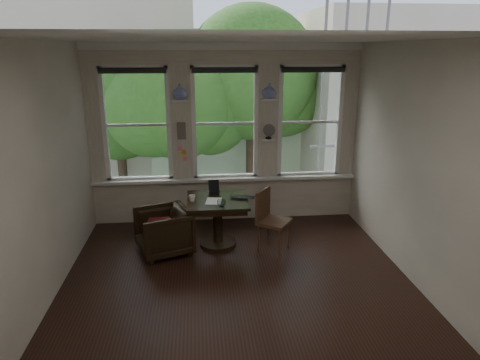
{
  "coord_description": "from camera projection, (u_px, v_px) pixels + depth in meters",
  "views": [
    {
      "loc": [
        -0.46,
        -4.87,
        2.89
      ],
      "look_at": [
        0.12,
        0.9,
        1.11
      ],
      "focal_mm": 32.0,
      "sensor_mm": 36.0,
      "label": 1
    }
  ],
  "objects": [
    {
      "name": "wall_back",
      "position": [
        225.0,
        135.0,
        7.23
      ],
      "size": [
        4.5,
        0.0,
        4.5
      ],
      "primitive_type": "plane",
      "rotation": [
        1.57,
        0.0,
        0.0
      ],
      "color": "beige",
      "rests_on": "ground"
    },
    {
      "name": "side_chair_right",
      "position": [
        274.0,
        221.0,
        6.3
      ],
      "size": [
        0.59,
        0.59,
        0.92
      ],
      "primitive_type": null,
      "rotation": [
        0.0,
        0.0,
        0.96
      ],
      "color": "#3F2C16",
      "rests_on": "ground"
    },
    {
      "name": "papers",
      "position": [
        214.0,
        201.0,
        6.29
      ],
      "size": [
        0.26,
        0.33,
        0.0
      ],
      "primitive_type": "cube",
      "rotation": [
        0.0,
        0.0,
        -0.15
      ],
      "color": "silver",
      "rests_on": "table"
    },
    {
      "name": "window_right",
      "position": [
        309.0,
        122.0,
        7.31
      ],
      "size": [
        1.1,
        0.12,
        1.9
      ],
      "primitive_type": null,
      "color": "white",
      "rests_on": "ground"
    },
    {
      "name": "laptop",
      "position": [
        242.0,
        199.0,
        6.35
      ],
      "size": [
        0.41,
        0.32,
        0.03
      ],
      "primitive_type": "imported",
      "rotation": [
        0.0,
        0.0,
        -0.26
      ],
      "color": "black",
      "rests_on": "table"
    },
    {
      "name": "table",
      "position": [
        218.0,
        222.0,
        6.48
      ],
      "size": [
        0.9,
        0.9,
        0.75
      ],
      "primitive_type": null,
      "color": "black",
      "rests_on": "ground"
    },
    {
      "name": "intercom",
      "position": [
        182.0,
        131.0,
        7.06
      ],
      "size": [
        0.14,
        0.06,
        0.28
      ],
      "primitive_type": "cube",
      "color": "#59544F",
      "rests_on": "ground"
    },
    {
      "name": "cushion_red",
      "position": [
        163.0,
        224.0,
        6.21
      ],
      "size": [
        0.45,
        0.45,
        0.06
      ],
      "primitive_type": "cube",
      "color": "maroon",
      "rests_on": "armchair_left"
    },
    {
      "name": "window_center",
      "position": [
        225.0,
        123.0,
        7.17
      ],
      "size": [
        1.1,
        0.12,
        1.9
      ],
      "primitive_type": null,
      "color": "white",
      "rests_on": "ground"
    },
    {
      "name": "window_left",
      "position": [
        137.0,
        125.0,
        7.03
      ],
      "size": [
        1.1,
        0.12,
        1.9
      ],
      "primitive_type": null,
      "color": "white",
      "rests_on": "ground"
    },
    {
      "name": "mug",
      "position": [
        192.0,
        198.0,
        6.27
      ],
      "size": [
        0.11,
        0.11,
        0.09
      ],
      "primitive_type": "imported",
      "rotation": [
        0.0,
        0.0,
        -0.13
      ],
      "color": "white",
      "rests_on": "table"
    },
    {
      "name": "wall_front",
      "position": [
        268.0,
        260.0,
        2.95
      ],
      "size": [
        4.5,
        0.0,
        4.5
      ],
      "primitive_type": "plane",
      "rotation": [
        -1.57,
        0.0,
        0.0
      ],
      "color": "beige",
      "rests_on": "ground"
    },
    {
      "name": "armchair_left",
      "position": [
        164.0,
        231.0,
        6.25
      ],
      "size": [
        0.95,
        0.94,
        0.68
      ],
      "primitive_type": "imported",
      "rotation": [
        0.0,
        0.0,
        -1.23
      ],
      "color": "black",
      "rests_on": "ground"
    },
    {
      "name": "wall_left",
      "position": [
        41.0,
        177.0,
        4.87
      ],
      "size": [
        0.0,
        4.5,
        4.5
      ],
      "primitive_type": "plane",
      "rotation": [
        1.57,
        0.0,
        1.57
      ],
      "color": "beige",
      "rests_on": "ground"
    },
    {
      "name": "vase_left",
      "position": [
        180.0,
        92.0,
        6.85
      ],
      "size": [
        0.24,
        0.24,
        0.25
      ],
      "primitive_type": "imported",
      "color": "silver",
      "rests_on": "shelf_left"
    },
    {
      "name": "tablet",
      "position": [
        214.0,
        187.0,
        6.58
      ],
      "size": [
        0.17,
        0.1,
        0.22
      ],
      "primitive_type": "cube",
      "rotation": [
        -0.26,
        0.0,
        0.14
      ],
      "color": "black",
      "rests_on": "table"
    },
    {
      "name": "sticky_notes",
      "position": [
        182.0,
        151.0,
        7.17
      ],
      "size": [
        0.16,
        0.01,
        0.24
      ],
      "primitive_type": null,
      "color": "pink",
      "rests_on": "ground"
    },
    {
      "name": "ceiling",
      "position": [
        237.0,
        39.0,
        4.65
      ],
      "size": [
        4.5,
        4.5,
        0.0
      ],
      "primitive_type": "plane",
      "rotation": [
        3.14,
        0.0,
        0.0
      ],
      "color": "silver",
      "rests_on": "ground"
    },
    {
      "name": "vase_right",
      "position": [
        269.0,
        91.0,
        6.98
      ],
      "size": [
        0.24,
        0.24,
        0.25
      ],
      "primitive_type": "imported",
      "color": "silver",
      "rests_on": "shelf_right"
    },
    {
      "name": "ground",
      "position": [
        238.0,
        283.0,
        5.53
      ],
      "size": [
        4.5,
        4.5,
        0.0
      ],
      "primitive_type": "plane",
      "color": "black",
      "rests_on": "ground"
    },
    {
      "name": "wall_right",
      "position": [
        418.0,
        166.0,
        5.3
      ],
      "size": [
        0.0,
        4.5,
        4.5
      ],
      "primitive_type": "plane",
      "rotation": [
        1.57,
        0.0,
        -1.57
      ],
      "color": "beige",
      "rests_on": "ground"
    },
    {
      "name": "desk_fan",
      "position": [
        269.0,
        134.0,
        7.17
      ],
      "size": [
        0.2,
        0.2,
        0.24
      ],
      "primitive_type": null,
      "color": "#59544F",
      "rests_on": "ground"
    },
    {
      "name": "shelf_right",
      "position": [
        269.0,
        99.0,
        7.02
      ],
      "size": [
        0.26,
        0.16,
        0.03
      ],
      "primitive_type": "cube",
      "color": "white",
      "rests_on": "ground"
    },
    {
      "name": "drinking_glass",
      "position": [
        221.0,
        203.0,
        6.07
      ],
      "size": [
        0.14,
        0.14,
        0.09
      ],
      "primitive_type": "imported",
      "rotation": [
        0.0,
        0.0,
        -0.26
      ],
      "color": "white",
      "rests_on": "table"
    },
    {
      "name": "shelf_left",
      "position": [
        180.0,
        100.0,
        6.89
      ],
      "size": [
        0.26,
        0.16,
        0.03
      ],
      "primitive_type": "cube",
      "color": "white",
      "rests_on": "ground"
    }
  ]
}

